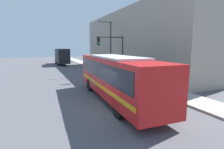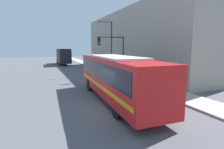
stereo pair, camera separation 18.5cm
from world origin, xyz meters
name	(u,v)px [view 1 (the left image)]	position (x,y,z in m)	size (l,w,h in m)	color
ground_plane	(116,110)	(0.00, 0.00, 0.00)	(120.00, 120.00, 0.00)	#515156
sidewalk	(98,68)	(5.73, 20.00, 0.06)	(2.46, 70.00, 0.13)	#A8A399
building_facade	(134,42)	(9.96, 14.90, 4.48)	(6.00, 27.79, 8.96)	#9E9384
city_bus	(116,75)	(0.85, 1.83, 1.84)	(2.98, 10.90, 3.15)	red
delivery_truck	(62,56)	(0.87, 29.32, 1.80)	(2.25, 8.29, 3.35)	black
fire_hydrant	(146,83)	(5.10, 4.24, 0.46)	(0.21, 0.28, 0.66)	gold
traffic_light_pole	(114,49)	(4.08, 9.48, 3.51)	(3.28, 0.35, 4.88)	#2D2D2D
parking_meter	(124,71)	(5.10, 8.80, 0.98)	(0.14, 0.14, 1.26)	#2D2D2D
street_lamp	(108,43)	(5.01, 13.29, 4.32)	(2.54, 0.28, 7.04)	#2D2D2D
pedestrian_near_corner	(149,76)	(5.49, 4.38, 1.02)	(0.34, 0.34, 1.74)	#47382D
pedestrian_mid_block	(131,70)	(6.33, 9.19, 1.01)	(0.34, 0.34, 1.73)	slate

